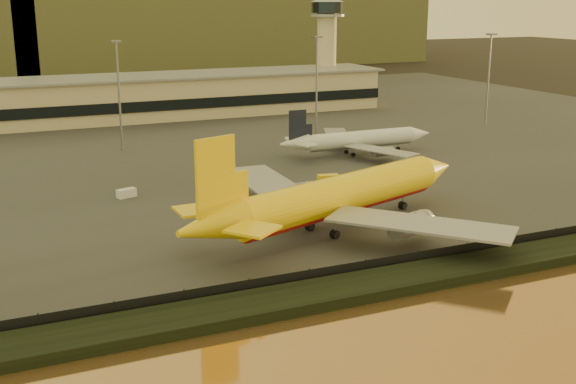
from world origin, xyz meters
name	(u,v)px	position (x,y,z in m)	size (l,w,h in m)	color
ground	(307,249)	(0.00, 0.00, 0.00)	(900.00, 900.00, 0.00)	black
embankment	(367,286)	(0.00, -17.00, 0.70)	(320.00, 7.00, 1.40)	black
tarmac	(149,137)	(0.00, 95.00, 0.10)	(320.00, 220.00, 0.20)	#2D2D2D
perimeter_fence	(352,271)	(0.00, -13.00, 1.30)	(300.00, 0.05, 2.20)	black
terminal_building	(73,101)	(-14.52, 125.55, 6.25)	(202.00, 25.00, 12.60)	tan
control_tower	(327,39)	(70.00, 131.00, 21.66)	(11.20, 11.20, 35.50)	tan
apron_light_masts	(228,81)	(15.00, 75.00, 15.70)	(152.20, 12.20, 25.40)	slate
dhl_cargo_jet	(337,197)	(7.67, 5.65, 5.46)	(57.32, 54.51, 17.61)	yellow
white_narrowbody_jet	(358,140)	(38.45, 53.34, 3.52)	(38.60, 37.83, 11.13)	silver
gse_vehicle_yellow	(328,179)	(19.65, 31.67, 1.11)	(4.04, 1.82, 1.82)	yellow
gse_vehicle_white	(127,193)	(-17.91, 37.93, 0.97)	(3.41, 1.54, 1.54)	silver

